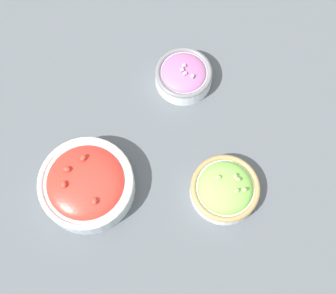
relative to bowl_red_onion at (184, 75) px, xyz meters
The scene contains 4 objects.
ground_plane 0.18m from the bowl_red_onion, 13.64° to the left, with size 3.00×3.00×0.00m, color #4C5156.
bowl_red_onion is the anchor object (origin of this frame).
bowl_cherry_tomatoes 0.33m from the bowl_red_onion, 13.12° to the right, with size 0.20×0.20×0.08m.
bowl_lettuce 0.28m from the bowl_red_onion, 42.52° to the left, with size 0.15×0.15×0.07m.
Camera 1 is at (0.31, 0.15, 0.98)m, focal length 50.00 mm.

